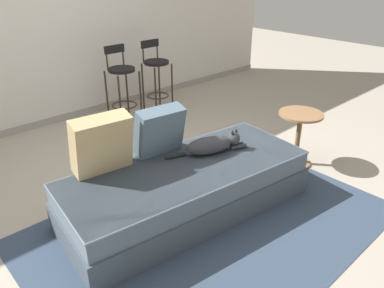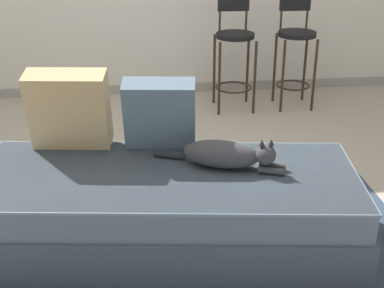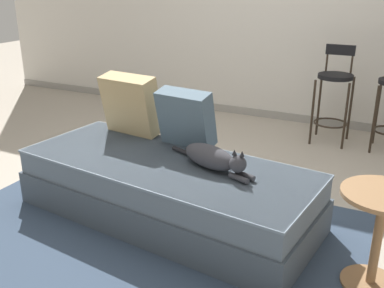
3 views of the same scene
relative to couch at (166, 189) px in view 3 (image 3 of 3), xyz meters
name	(u,v)px [view 3 (image 3 of 3)]	position (x,y,z in m)	size (l,w,h in m)	color
ground_plane	(192,193)	(0.00, 0.40, -0.21)	(16.00, 16.00, 0.00)	#A89E8E
wall_back_panel	(282,5)	(0.00, 2.65, 1.09)	(8.00, 0.10, 2.60)	silver
wall_baseboard_trim	(273,115)	(0.00, 2.60, -0.17)	(8.00, 0.02, 0.09)	gray
area_rug	(145,236)	(0.00, -0.30, -0.21)	(2.78, 1.95, 0.01)	#334256
couch	(166,189)	(0.00, 0.00, 0.00)	(2.17, 1.09, 0.42)	#44505B
throw_pillow_corner	(131,104)	(-0.53, 0.39, 0.44)	(0.48, 0.30, 0.48)	tan
throw_pillow_middle	(186,118)	(-0.01, 0.33, 0.42)	(0.43, 0.28, 0.43)	#4C6070
cat	(213,158)	(0.33, 0.04, 0.28)	(0.71, 0.34, 0.19)	#333338
bar_stool_near_window	(334,90)	(0.74, 2.09, 0.33)	(0.34, 0.34, 0.97)	#2D2319
side_table	(379,227)	(1.38, -0.17, 0.16)	(0.44, 0.44, 0.57)	olive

